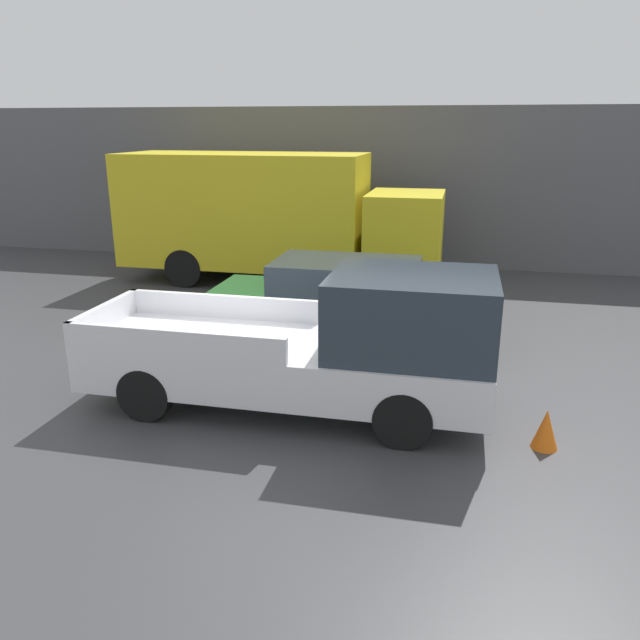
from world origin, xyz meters
name	(u,v)px	position (x,y,z in m)	size (l,w,h in m)	color
ground_plane	(236,392)	(0.00, 0.00, 0.00)	(60.00, 60.00, 0.00)	#3D3D3F
building_wall	(349,187)	(0.00, 9.80, 2.23)	(28.00, 0.15, 4.47)	#56565B
pickup_truck	(323,347)	(1.45, -0.30, 0.97)	(5.76, 1.93, 2.07)	silver
car	(341,301)	(1.13, 2.66, 0.80)	(4.81, 1.93, 1.58)	#1E592D
delivery_truck	(269,214)	(-1.61, 7.09, 1.77)	(8.19, 2.51, 3.27)	gold
traffic_cone	(546,429)	(4.45, -0.78, 0.26)	(0.34, 0.34, 0.52)	orange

